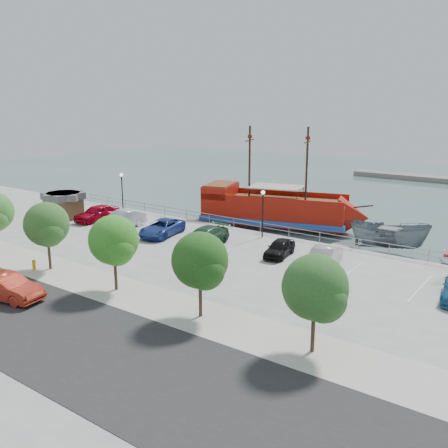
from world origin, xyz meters
The scene contains 23 objects.
ground centered at (0.00, 0.00, -1.00)m, with size 160.00×160.00×0.00m, color #3C5B55.
street centered at (0.00, -16.00, 0.01)m, with size 100.00×8.00×0.04m, color black.
sidewalk centered at (0.00, -10.00, 0.01)m, with size 100.00×4.00×0.05m, color #BBB7A7.
seawall_railing centered at (0.00, 7.80, 0.53)m, with size 50.00×0.06×1.00m.
pirate_ship centered at (-1.71, 13.96, 0.83)m, with size 17.66×9.12×10.93m.
patrol_boat centered at (9.79, 11.64, 0.30)m, with size 2.52×6.69×2.59m, color slate.
dock_west centered at (-13.58, 9.20, -0.81)m, with size 6.70×1.91×0.38m, color slate.
dock_mid centered at (8.12, 9.20, -0.82)m, with size 6.35×1.81×0.36m, color gray.
shed centered at (-20.56, 0.71, 1.45)m, with size 3.60×3.60×2.72m.
street_sedan centered at (-5.29, -15.00, 0.80)m, with size 1.70×4.87×1.61m, color #AB2A19.
fire_hydrant centered at (-8.80, -10.80, 0.44)m, with size 0.28×0.28×0.80m.
lamp_post_left centered at (-18.00, 6.50, 2.94)m, with size 0.36×0.36×4.28m.
lamp_post_mid centered at (0.00, 6.50, 2.94)m, with size 0.36×0.36×4.28m.
tree_c centered at (-7.85, -10.07, 3.30)m, with size 3.30×3.20×5.00m.
tree_d centered at (-0.85, -10.07, 3.30)m, with size 3.30×3.20×5.00m.
tree_e centered at (6.15, -10.07, 3.30)m, with size 3.30×3.20×5.00m.
tree_f centered at (13.15, -10.07, 3.30)m, with size 3.30×3.20×5.00m.
parked_car_a centered at (-16.91, 1.94, 0.83)m, with size 1.97×4.89×1.66m, color #970316.
parked_car_b centered at (-12.64, 1.29, 0.84)m, with size 1.77×5.08×1.67m, color silver.
parked_car_c centered at (-7.71, 1.66, 0.73)m, with size 2.43×5.28×1.47m, color navy.
parked_car_d centered at (-2.62, 1.33, 0.77)m, with size 2.17×5.32×1.54m, color #285133.
parked_car_e centered at (4.02, 2.54, 0.68)m, with size 1.60×3.97×1.35m, color black.
parked_car_f centered at (8.11, 1.68, 0.78)m, with size 1.66×4.76×1.57m, color #C0B4B4.
Camera 1 is at (22.51, -30.61, 12.09)m, focal length 40.00 mm.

